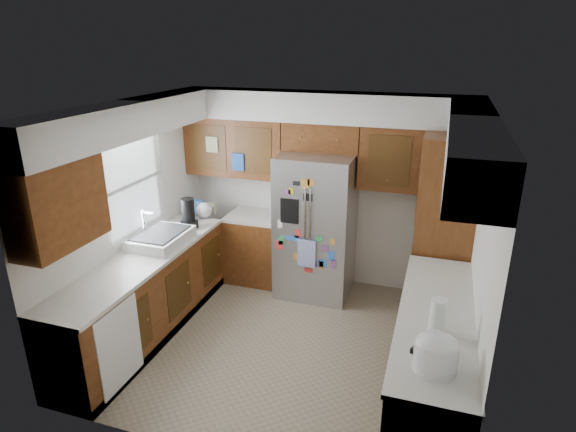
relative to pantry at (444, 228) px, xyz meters
The scene contains 12 objects.
floor 2.17m from the pantry, 142.52° to the right, with size 3.60×3.60×0.00m, color gray.
room_shell 1.94m from the pantry, 153.92° to the right, with size 3.64×3.24×2.52m.
left_counter_run 3.14m from the pantry, 158.56° to the right, with size 1.36×3.20×0.92m.
right_counter_run 1.75m from the pantry, 90.00° to the right, with size 0.63×2.25×0.92m.
pantry is the anchor object (origin of this frame).
fridge 1.51m from the pantry, behind, with size 0.90×0.79×1.80m.
bridge_cabinet 1.77m from the pantry, 169.43° to the left, with size 0.96×0.34×0.35m, color #4A260E.
fridge_top_items 1.91m from the pantry, 169.07° to the left, with size 0.77×0.31×0.25m.
sink_assembly 3.18m from the pantry, 160.64° to the right, with size 0.52×0.70×0.37m.
left_counter_clutter 2.97m from the pantry, behind, with size 0.32×0.80×0.38m.
rice_cooker 2.37m from the pantry, 90.01° to the right, with size 0.31×0.30×0.27m.
paper_towel 1.89m from the pantry, 90.08° to the right, with size 0.13×0.13×0.28m, color white.
Camera 1 is at (1.39, -4.17, 3.07)m, focal length 30.00 mm.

